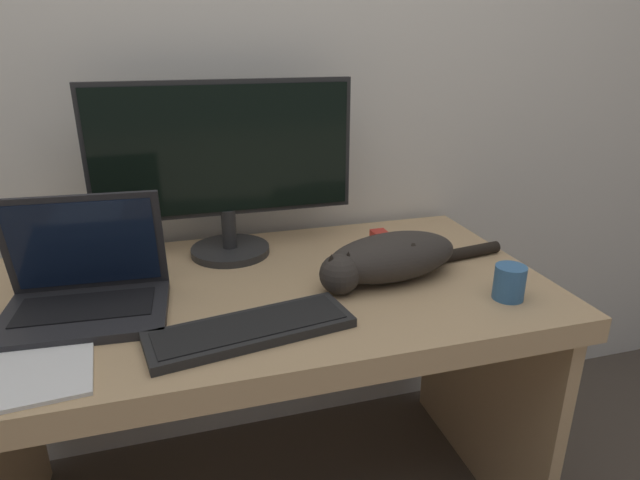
{
  "coord_description": "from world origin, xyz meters",
  "views": [
    {
      "loc": [
        -0.19,
        -0.8,
        1.29
      ],
      "look_at": [
        0.14,
        0.33,
        0.85
      ],
      "focal_mm": 30.0,
      "sensor_mm": 36.0,
      "label": 1
    }
  ],
  "objects": [
    {
      "name": "small_toy",
      "position": [
        0.38,
        0.54,
        0.75
      ],
      "size": [
        0.04,
        0.04,
        0.04
      ],
      "color": "red",
      "rests_on": "desk"
    },
    {
      "name": "cat",
      "position": [
        0.31,
        0.32,
        0.79
      ],
      "size": [
        0.55,
        0.21,
        0.12
      ],
      "rotation": [
        0.0,
        0.0,
        0.15
      ],
      "color": "#332D28",
      "rests_on": "desk"
    },
    {
      "name": "coffee_mug",
      "position": [
        0.53,
        0.14,
        0.77
      ],
      "size": [
        0.07,
        0.07,
        0.08
      ],
      "color": "teal",
      "rests_on": "desk"
    },
    {
      "name": "external_keyboard",
      "position": [
        -0.06,
        0.15,
        0.74
      ],
      "size": [
        0.43,
        0.2,
        0.02
      ],
      "rotation": [
        0.0,
        0.0,
        0.16
      ],
      "color": "black",
      "rests_on": "desk"
    },
    {
      "name": "paper_notepad",
      "position": [
        -0.45,
        0.13,
        0.73
      ],
      "size": [
        0.19,
        0.23,
        0.01
      ],
      "color": "white",
      "rests_on": "desk"
    },
    {
      "name": "desk",
      "position": [
        0.0,
        0.37,
        0.57
      ],
      "size": [
        1.39,
        0.73,
        0.73
      ],
      "color": "tan",
      "rests_on": "ground_plane"
    },
    {
      "name": "wall_back",
      "position": [
        0.0,
        0.79,
        1.3
      ],
      "size": [
        6.4,
        0.06,
        2.6
      ],
      "color": "silver",
      "rests_on": "ground_plane"
    },
    {
      "name": "laptop",
      "position": [
        -0.39,
        0.34,
        0.78
      ],
      "size": [
        0.35,
        0.26,
        0.25
      ],
      "rotation": [
        0.0,
        0.0,
        -0.06
      ],
      "color": "#232326",
      "rests_on": "desk"
    },
    {
      "name": "monitor",
      "position": [
        -0.05,
        0.6,
        0.98
      ],
      "size": [
        0.69,
        0.22,
        0.47
      ],
      "color": "#282828",
      "rests_on": "desk"
    }
  ]
}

